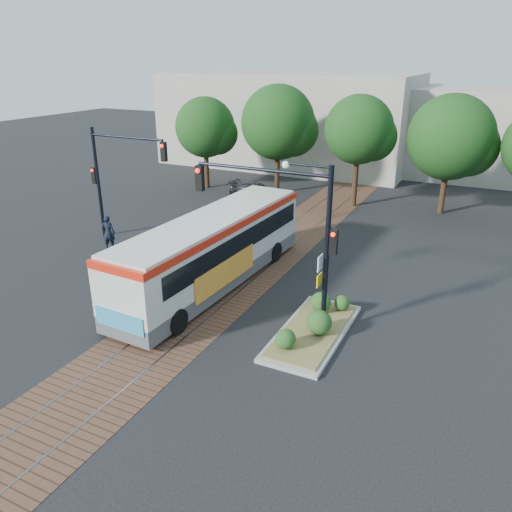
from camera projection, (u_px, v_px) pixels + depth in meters
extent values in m
plane|color=black|center=(213.00, 297.00, 21.00)|extent=(120.00, 120.00, 0.00)
cube|color=brown|center=(255.00, 264.00, 24.33)|extent=(3.60, 40.00, 0.01)
cube|color=slate|center=(241.00, 261.00, 24.63)|extent=(0.06, 40.00, 0.01)
cube|color=slate|center=(269.00, 266.00, 24.02)|extent=(0.06, 40.00, 0.01)
cylinder|color=#382314|center=(207.00, 169.00, 37.86)|extent=(0.36, 0.36, 2.86)
sphere|color=#1A3C13|center=(205.00, 127.00, 36.71)|extent=(4.40, 4.40, 4.40)
cylinder|color=#382314|center=(277.00, 172.00, 36.24)|extent=(0.36, 0.36, 3.12)
sphere|color=#1A3C13|center=(278.00, 122.00, 34.92)|extent=(5.20, 5.20, 5.20)
cylinder|color=#382314|center=(355.00, 181.00, 33.08)|extent=(0.36, 0.36, 3.39)
sphere|color=#1A3C13|center=(359.00, 130.00, 31.82)|extent=(4.40, 4.40, 4.40)
cylinder|color=#382314|center=(443.00, 191.00, 31.60)|extent=(0.36, 0.36, 2.86)
sphere|color=#1A3C13|center=(451.00, 137.00, 30.33)|extent=(5.20, 5.20, 5.20)
cube|color=#ADA899|center=(292.00, 119.00, 46.08)|extent=(22.00, 12.00, 8.00)
cube|color=#4E4E50|center=(214.00, 273.00, 21.98)|extent=(2.99, 11.77, 0.68)
cube|color=silver|center=(213.00, 246.00, 21.51)|extent=(3.01, 11.77, 1.85)
cube|color=black|center=(217.00, 238.00, 21.64)|extent=(3.01, 10.61, 0.88)
cube|color=red|center=(212.00, 223.00, 21.11)|extent=(3.05, 11.77, 0.29)
cube|color=silver|center=(212.00, 218.00, 21.04)|extent=(2.92, 11.38, 0.14)
cube|color=black|center=(119.00, 288.00, 16.75)|extent=(1.56, 0.19, 0.88)
cube|color=teal|center=(119.00, 321.00, 17.05)|extent=(2.14, 0.16, 0.68)
cube|color=orange|center=(226.00, 272.00, 20.37)|extent=(0.27, 4.37, 1.07)
cylinder|color=black|center=(130.00, 307.00, 19.11)|extent=(0.39, 0.99, 0.97)
cylinder|color=black|center=(176.00, 321.00, 18.11)|extent=(0.39, 0.99, 0.97)
cylinder|color=black|center=(236.00, 244.00, 25.50)|extent=(0.39, 0.99, 0.97)
cylinder|color=black|center=(274.00, 252.00, 24.50)|extent=(0.39, 0.99, 0.97)
cube|color=gray|center=(313.00, 332.00, 18.18)|extent=(2.20, 5.20, 0.15)
cube|color=olive|center=(313.00, 330.00, 18.14)|extent=(1.90, 4.80, 0.08)
sphere|color=#1E4719|center=(286.00, 339.00, 16.82)|extent=(0.70, 0.70, 0.70)
sphere|color=#1E4719|center=(319.00, 322.00, 17.67)|extent=(0.90, 0.90, 0.90)
sphere|color=#1E4719|center=(321.00, 302.00, 19.22)|extent=(0.80, 0.80, 0.80)
sphere|color=#1E4719|center=(342.00, 302.00, 19.39)|extent=(0.60, 0.60, 0.60)
cylinder|color=black|center=(327.00, 252.00, 17.05)|extent=(0.18, 0.18, 6.00)
cylinder|color=black|center=(261.00, 170.00, 17.09)|extent=(5.00, 0.12, 0.12)
cube|color=black|center=(200.00, 178.00, 18.32)|extent=(0.28, 0.22, 0.95)
sphere|color=#FF190C|center=(197.00, 171.00, 18.09)|extent=(0.18, 0.18, 0.18)
cube|color=black|center=(334.00, 242.00, 16.81)|extent=(0.26, 0.20, 0.90)
sphere|color=#FF190C|center=(333.00, 235.00, 16.59)|extent=(0.16, 0.16, 0.16)
cube|color=white|center=(320.00, 263.00, 17.17)|extent=(0.04, 0.45, 0.55)
cube|color=yellow|center=(319.00, 280.00, 17.42)|extent=(0.04, 0.45, 0.45)
cylinder|color=black|center=(308.00, 165.00, 16.29)|extent=(1.60, 0.08, 0.08)
sphere|color=silver|center=(286.00, 165.00, 16.63)|extent=(0.24, 0.24, 0.24)
cylinder|color=black|center=(98.00, 183.00, 27.08)|extent=(0.18, 0.18, 6.00)
cylinder|color=black|center=(126.00, 137.00, 25.19)|extent=(4.50, 0.12, 0.12)
cube|color=black|center=(164.00, 152.00, 24.48)|extent=(0.28, 0.22, 0.95)
sphere|color=#FF190C|center=(162.00, 146.00, 24.25)|extent=(0.18, 0.18, 0.18)
cube|color=black|center=(94.00, 175.00, 27.02)|extent=(0.26, 0.20, 0.90)
sphere|color=#FF190C|center=(92.00, 170.00, 26.80)|extent=(0.16, 0.16, 0.16)
imported|color=black|center=(108.00, 233.00, 25.79)|extent=(0.79, 0.66, 1.85)
imported|color=black|center=(256.00, 191.00, 35.08)|extent=(3.95, 1.78, 1.12)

